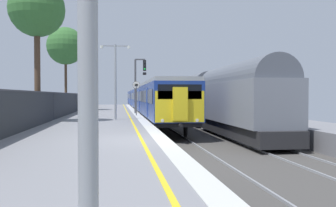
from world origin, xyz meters
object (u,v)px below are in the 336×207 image
speed_limit_sign (136,94)px  background_tree_centre (37,11)px  freight_train_adjacent_track (183,97)px  commuter_train_at_platform (144,98)px  signal_gantry (138,79)px  platform_lamp_mid (115,75)px  background_tree_left (66,47)px

speed_limit_sign → background_tree_centre: (-6.27, -6.88, 4.94)m
freight_train_adjacent_track → background_tree_centre: bearing=-123.3°
commuter_train_at_platform → signal_gantry: 15.08m
signal_gantry → background_tree_centre: background_tree_centre is taller
signal_gantry → platform_lamp_mid: size_ratio=0.99×
signal_gantry → background_tree_left: (-7.50, 7.77, 3.80)m
freight_train_adjacent_track → background_tree_centre: (-12.12, -18.45, 5.23)m
freight_train_adjacent_track → background_tree_left: (-12.98, 0.23, 5.45)m
background_tree_left → background_tree_centre: background_tree_left is taller
commuter_train_at_platform → platform_lamp_mid: bearing=-98.3°
freight_train_adjacent_track → platform_lamp_mid: size_ratio=10.41×
freight_train_adjacent_track → background_tree_centre: 22.69m
platform_lamp_mid → background_tree_left: size_ratio=0.55×
freight_train_adjacent_track → platform_lamp_mid: platform_lamp_mid is taller
platform_lamp_mid → background_tree_left: background_tree_left is taller
background_tree_left → platform_lamp_mid: bearing=-71.9°
freight_train_adjacent_track → signal_gantry: signal_gantry is taller
freight_train_adjacent_track → platform_lamp_mid: bearing=-114.2°
freight_train_adjacent_track → background_tree_left: bearing=179.0°
freight_train_adjacent_track → speed_limit_sign: (-5.85, -11.57, 0.29)m
freight_train_adjacent_track → speed_limit_sign: freight_train_adjacent_track is taller
commuter_train_at_platform → background_tree_left: (-8.98, -7.13, 5.66)m
commuter_train_at_platform → freight_train_adjacent_track: (4.00, -7.36, 0.21)m
commuter_train_at_platform → speed_limit_sign: (-1.85, -18.93, 0.50)m
background_tree_centre → freight_train_adjacent_track: bearing=56.7°
commuter_train_at_platform → signal_gantry: (-1.47, -14.89, 1.86)m
freight_train_adjacent_track → speed_limit_sign: size_ratio=18.90×
signal_gantry → speed_limit_sign: size_ratio=1.80×
speed_limit_sign → platform_lamp_mid: platform_lamp_mid is taller
freight_train_adjacent_track → background_tree_left: background_tree_left is taller
commuter_train_at_platform → signal_gantry: size_ratio=11.83×
signal_gantry → platform_lamp_mid: platform_lamp_mid is taller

